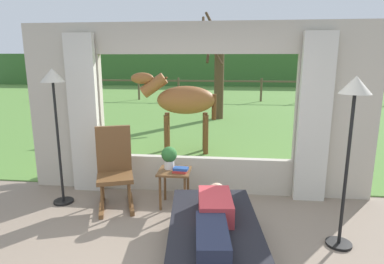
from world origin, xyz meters
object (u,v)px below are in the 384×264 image
reclining_person (214,215)px  horse (182,101)px  book_stack (180,170)px  floor_lamp_left (54,96)px  recliner_sofa (214,240)px  floor_lamp_right (353,111)px  rocking_chair (115,168)px  pasture_tree (218,67)px  side_table (174,177)px  potted_plant (169,156)px

reclining_person → horse: bearing=96.4°
book_stack → floor_lamp_left: (-1.71, -0.03, 0.99)m
recliner_sofa → reclining_person: 0.31m
floor_lamp_right → rocking_chair: bearing=165.2°
reclining_person → rocking_chair: (-1.45, 1.23, 0.02)m
book_stack → pasture_tree: pasture_tree is taller
rocking_chair → floor_lamp_right: bearing=-34.5°
side_table → floor_lamp_right: 2.41m
floor_lamp_right → potted_plant: bearing=157.3°
side_table → floor_lamp_right: floor_lamp_right is taller
side_table → potted_plant: (-0.08, 0.06, 0.28)m
floor_lamp_right → recliner_sofa: bearing=-162.5°
reclining_person → book_stack: 1.34m
floor_lamp_left → floor_lamp_right: bearing=-11.2°
rocking_chair → floor_lamp_right: floor_lamp_right is taller
side_table → floor_lamp_right: bearing=-22.0°
side_table → book_stack: 0.17m
reclining_person → potted_plant: size_ratio=4.49×
horse → potted_plant: bearing=176.8°
book_stack → horse: (-0.36, 2.71, 0.60)m
rocking_chair → horse: horse is taller
recliner_sofa → potted_plant: size_ratio=5.59×
floor_lamp_left → floor_lamp_right: (3.61, -0.71, -0.03)m
potted_plant → pasture_tree: bearing=86.6°
rocking_chair → side_table: bearing=-15.8°
side_table → potted_plant: 0.29m
reclining_person → rocking_chair: size_ratio=1.28×
book_stack → floor_lamp_left: size_ratio=0.11×
rocking_chair → horse: bearing=58.4°
floor_lamp_left → horse: 3.08m
horse → floor_lamp_right: bearing=-154.2°
rocking_chair → floor_lamp_left: 1.27m
reclining_person → rocking_chair: bearing=133.5°
potted_plant → horse: (-0.19, 2.59, 0.45)m
recliner_sofa → floor_lamp_left: floor_lamp_left is taller
floor_lamp_right → floor_lamp_left: bearing=168.8°
side_table → pasture_tree: pasture_tree is taller
reclining_person → floor_lamp_right: floor_lamp_right is taller
floor_lamp_left → horse: size_ratio=1.05×
floor_lamp_right → pasture_tree: pasture_tree is taller
recliner_sofa → floor_lamp_right: size_ratio=0.96×
reclining_person → horse: (-0.88, 3.94, 0.63)m
recliner_sofa → floor_lamp_right: bearing=11.3°
reclining_person → horse: 4.09m
book_stack → horse: horse is taller
recliner_sofa → side_table: 1.40m
rocking_chair → floor_lamp_left: size_ratio=0.59×
reclining_person → floor_lamp_left: 2.73m
rocking_chair → book_stack: (0.93, -0.00, 0.01)m
floor_lamp_right → horse: size_ratio=1.03×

